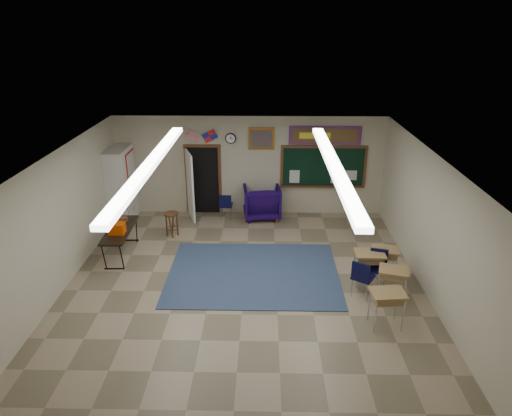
{
  "coord_description": "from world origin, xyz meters",
  "views": [
    {
      "loc": [
        0.44,
        -8.57,
        5.58
      ],
      "look_at": [
        0.25,
        1.5,
        1.39
      ],
      "focal_mm": 32.0,
      "sensor_mm": 36.0,
      "label": 1
    }
  ],
  "objects_px": {
    "student_desk_front_left": "(368,267)",
    "wooden_stool": "(172,224)",
    "wingback_armchair": "(262,202)",
    "student_desk_front_right": "(384,261)",
    "folding_table": "(121,241)"
  },
  "relations": [
    {
      "from": "student_desk_front_right",
      "to": "folding_table",
      "type": "xyz_separation_m",
      "value": [
        -6.39,
        0.97,
        -0.02
      ]
    },
    {
      "from": "student_desk_front_right",
      "to": "folding_table",
      "type": "height_order",
      "value": "folding_table"
    },
    {
      "from": "wingback_armchair",
      "to": "student_desk_front_right",
      "type": "xyz_separation_m",
      "value": [
        2.85,
        -3.43,
        -0.09
      ]
    },
    {
      "from": "wingback_armchair",
      "to": "folding_table",
      "type": "relative_size",
      "value": 0.63
    },
    {
      "from": "wingback_armchair",
      "to": "student_desk_front_left",
      "type": "height_order",
      "value": "wingback_armchair"
    },
    {
      "from": "wingback_armchair",
      "to": "student_desk_front_right",
      "type": "relative_size",
      "value": 1.51
    },
    {
      "from": "student_desk_front_left",
      "to": "student_desk_front_right",
      "type": "bearing_deg",
      "value": 36.91
    },
    {
      "from": "wingback_armchair",
      "to": "wooden_stool",
      "type": "relative_size",
      "value": 1.61
    },
    {
      "from": "student_desk_front_right",
      "to": "folding_table",
      "type": "distance_m",
      "value": 6.47
    },
    {
      "from": "student_desk_front_left",
      "to": "wooden_stool",
      "type": "bearing_deg",
      "value": 154.52
    },
    {
      "from": "folding_table",
      "to": "wooden_stool",
      "type": "distance_m",
      "value": 1.55
    },
    {
      "from": "student_desk_front_left",
      "to": "folding_table",
      "type": "height_order",
      "value": "folding_table"
    },
    {
      "from": "wooden_stool",
      "to": "wingback_armchair",
      "type": "bearing_deg",
      "value": 28.76
    },
    {
      "from": "folding_table",
      "to": "wooden_stool",
      "type": "height_order",
      "value": "folding_table"
    },
    {
      "from": "wingback_armchair",
      "to": "folding_table",
      "type": "bearing_deg",
      "value": 28.84
    }
  ]
}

